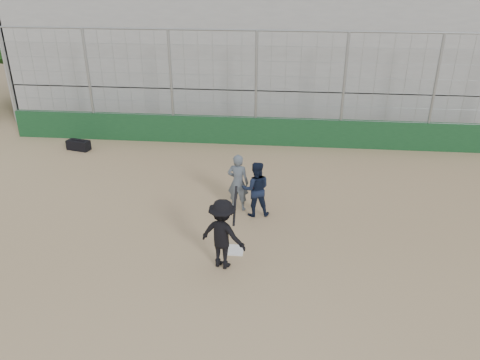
# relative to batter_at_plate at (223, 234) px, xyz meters

# --- Properties ---
(ground) EXTENTS (90.00, 90.00, 0.00)m
(ground) POSITION_rel_batter_at_plate_xyz_m (0.17, 0.60, -0.80)
(ground) COLOR olive
(ground) RESTS_ON ground
(home_plate) EXTENTS (0.44, 0.44, 0.02)m
(home_plate) POSITION_rel_batter_at_plate_xyz_m (0.17, 0.60, -0.79)
(home_plate) COLOR white
(home_plate) RESTS_ON ground
(backstop) EXTENTS (18.10, 0.25, 4.04)m
(backstop) POSITION_rel_batter_at_plate_xyz_m (0.17, 7.60, 0.16)
(backstop) COLOR #12381B
(backstop) RESTS_ON ground
(bleachers) EXTENTS (20.25, 6.70, 6.98)m
(bleachers) POSITION_rel_batter_at_plate_xyz_m (0.17, 12.55, 2.12)
(bleachers) COLOR gray
(bleachers) RESTS_ON ground
(tree_left) EXTENTS (4.48, 4.48, 7.00)m
(tree_left) POSITION_rel_batter_at_plate_xyz_m (-10.83, 11.60, 3.59)
(tree_left) COLOR #382214
(tree_left) RESTS_ON ground
(batter_at_plate) EXTENTS (1.18, 0.92, 1.77)m
(batter_at_plate) POSITION_rel_batter_at_plate_xyz_m (0.00, 0.00, 0.00)
(batter_at_plate) COLOR black
(batter_at_plate) RESTS_ON ground
(catcher_crouched) EXTENTS (0.82, 0.68, 1.04)m
(catcher_crouched) POSITION_rel_batter_at_plate_xyz_m (0.55, 2.31, -0.29)
(catcher_crouched) COLOR black
(catcher_crouched) RESTS_ON ground
(umpire) EXTENTS (0.64, 0.48, 1.42)m
(umpire) POSITION_rel_batter_at_plate_xyz_m (0.06, 2.61, -0.09)
(umpire) COLOR #4C5661
(umpire) RESTS_ON ground
(equipment_bag) EXTENTS (0.87, 0.52, 0.38)m
(equipment_bag) POSITION_rel_batter_at_plate_xyz_m (-6.01, 6.39, -0.63)
(equipment_bag) COLOR black
(equipment_bag) RESTS_ON ground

